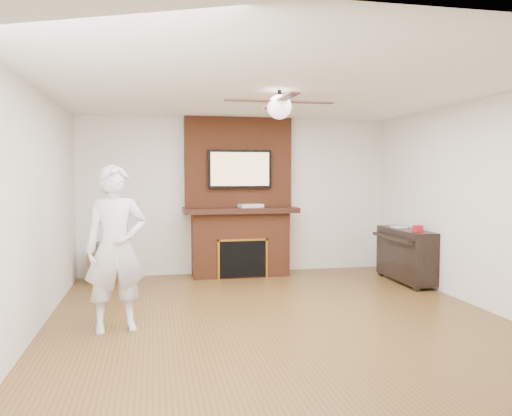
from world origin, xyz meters
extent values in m
cube|color=#553919|center=(0.00, 0.00, -0.09)|extent=(5.36, 5.86, 0.18)
cube|color=white|center=(0.00, 0.00, 2.59)|extent=(5.36, 5.86, 0.18)
cube|color=silver|center=(0.00, 2.84, 1.25)|extent=(5.36, 0.18, 2.50)
cube|color=silver|center=(0.00, -2.84, 1.25)|extent=(5.36, 0.18, 2.50)
cube|color=silver|center=(-2.59, 0.00, 1.25)|extent=(0.18, 5.86, 2.50)
cube|color=silver|center=(2.59, 0.00, 1.25)|extent=(0.18, 5.86, 2.50)
cube|color=brown|center=(0.00, 2.50, 0.50)|extent=(1.50, 0.50, 1.00)
cube|color=black|center=(0.00, 2.47, 1.04)|extent=(1.78, 0.64, 0.08)
cube|color=brown|center=(0.00, 2.65, 1.79)|extent=(1.70, 0.20, 1.42)
cube|color=black|center=(0.00, 2.25, 0.31)|extent=(0.70, 0.06, 0.55)
cube|color=#BF8C2D|center=(0.00, 2.24, 0.60)|extent=(0.78, 0.02, 0.03)
cube|color=#BF8C2D|center=(-0.38, 2.24, 0.31)|extent=(0.03, 0.02, 0.61)
cube|color=#BF8C2D|center=(0.38, 2.24, 0.31)|extent=(0.03, 0.02, 0.61)
cube|color=black|center=(0.00, 2.50, 1.68)|extent=(1.00, 0.07, 0.60)
cube|color=tan|center=(0.00, 2.47, 1.68)|extent=(0.92, 0.01, 0.52)
cylinder|color=black|center=(0.00, 0.00, 2.43)|extent=(0.04, 0.04, 0.14)
sphere|color=white|center=(0.00, 0.00, 2.32)|extent=(0.26, 0.26, 0.26)
cube|color=black|center=(0.33, 0.00, 2.38)|extent=(0.55, 0.11, 0.01)
cube|color=black|center=(0.00, 0.33, 2.38)|extent=(0.11, 0.55, 0.01)
cube|color=black|center=(-0.33, 0.00, 2.38)|extent=(0.55, 0.11, 0.01)
cube|color=black|center=(0.00, -0.33, 2.38)|extent=(0.11, 0.55, 0.01)
imported|color=silver|center=(-1.71, 0.00, 0.85)|extent=(0.70, 0.54, 1.70)
cube|color=#563618|center=(-2.01, 2.48, 0.24)|extent=(0.52, 0.52, 0.48)
cube|color=#2F2E31|center=(-2.01, 2.48, 0.53)|extent=(0.40, 0.33, 0.10)
cube|color=black|center=(2.31, 1.49, 0.42)|extent=(0.36, 1.21, 0.75)
cube|color=black|center=(2.18, 0.95, 0.33)|extent=(0.06, 0.09, 0.65)
cube|color=black|center=(2.18, 2.03, 0.33)|extent=(0.06, 0.09, 0.65)
cube|color=black|center=(2.11, 1.49, 0.67)|extent=(0.14, 1.12, 0.05)
cube|color=silver|center=(2.31, 1.72, 0.80)|extent=(0.17, 0.23, 0.01)
cube|color=red|center=(2.31, 1.16, 0.84)|extent=(0.11, 0.11, 0.09)
cube|color=silver|center=(0.17, 2.45, 1.11)|extent=(0.40, 0.27, 0.05)
cylinder|color=#BF6D16|center=(-0.23, 2.32, 0.06)|extent=(0.07, 0.07, 0.11)
cylinder|color=#44913A|center=(-0.10, 2.35, 0.04)|extent=(0.07, 0.07, 0.08)
cylinder|color=#F2E7C0|center=(0.18, 2.31, 0.06)|extent=(0.08, 0.08, 0.11)
cylinder|color=#3849AA|center=(0.17, 2.31, 0.03)|extent=(0.07, 0.07, 0.07)
camera|label=1|loc=(-1.33, -5.22, 1.62)|focal=35.00mm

